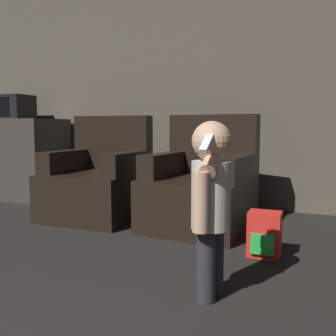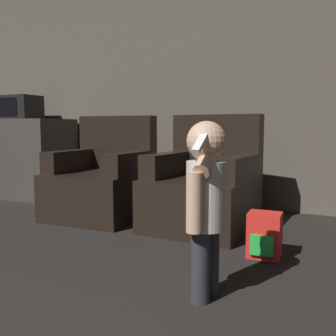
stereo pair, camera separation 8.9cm
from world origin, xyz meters
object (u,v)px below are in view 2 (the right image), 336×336
object	(u,v)px
armchair_right	(204,189)
toy_backpack	(264,235)
armchair_left	(103,182)
microwave	(19,108)
person_toddler	(205,196)

from	to	relation	value
armchair_right	toy_backpack	distance (m)	0.85
armchair_left	microwave	distance (m)	1.80
armchair_left	toy_backpack	distance (m)	1.74
armchair_left	armchair_right	distance (m)	1.03
armchair_right	person_toddler	world-z (taller)	armchair_right
armchair_left	person_toddler	xyz separation A→B (m)	(1.46, -1.29, 0.19)
armchair_right	person_toddler	xyz separation A→B (m)	(0.44, -1.29, 0.19)
person_toddler	microwave	distance (m)	3.55
toy_backpack	microwave	distance (m)	3.48
armchair_right	microwave	distance (m)	2.73
armchair_left	armchair_right	bearing A→B (deg)	-0.93
person_toddler	toy_backpack	distance (m)	0.84
armchair_left	microwave	world-z (taller)	microwave
toy_backpack	microwave	size ratio (longest dim) A/B	0.59
armchair_left	person_toddler	bearing A→B (deg)	-42.30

